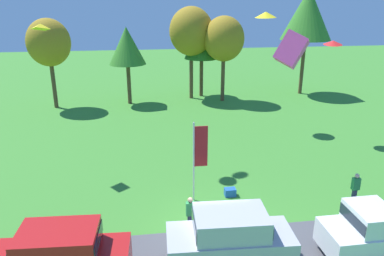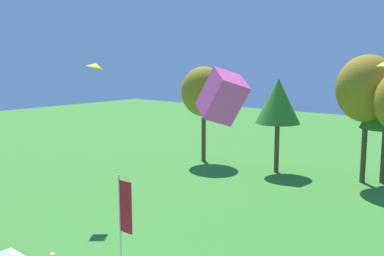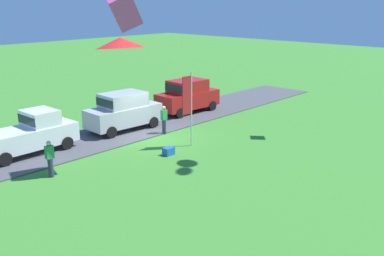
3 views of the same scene
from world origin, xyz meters
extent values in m
plane|color=#3D842D|center=(0.00, 0.00, 0.00)|extent=(120.00, 120.00, 0.00)
cube|color=red|center=(-5.65, -2.47, 1.92)|extent=(2.69, 1.90, 0.84)
cube|color=#19232D|center=(-5.65, -2.47, 1.92)|extent=(2.74, 1.87, 0.46)
cube|color=#B7B7BC|center=(0.26, -2.23, 0.95)|extent=(4.68, 2.12, 1.10)
cube|color=#B7B7BC|center=(0.26, -2.23, 1.92)|extent=(2.68, 1.88, 0.84)
cube|color=#19232D|center=(0.26, -2.23, 1.92)|extent=(2.73, 1.85, 0.46)
cylinder|color=black|center=(-1.26, -1.25, 0.40)|extent=(0.69, 0.27, 0.68)
cylinder|color=black|center=(1.86, -1.40, 0.40)|extent=(0.69, 0.27, 0.68)
cube|color=white|center=(5.59, -2.42, 1.80)|extent=(1.52, 1.78, 0.80)
cube|color=#19232D|center=(5.59, -2.42, 1.80)|extent=(1.55, 1.74, 0.44)
cylinder|color=black|center=(4.69, -1.52, 0.40)|extent=(0.68, 0.25, 0.68)
cylinder|color=#2D334C|center=(-0.88, 0.13, 0.44)|extent=(0.24, 0.24, 0.88)
cube|color=#2D8E47|center=(-0.88, 0.13, 1.18)|extent=(0.36, 0.22, 0.60)
sphere|color=tan|center=(-0.88, 0.13, 1.60)|extent=(0.22, 0.22, 0.22)
cylinder|color=#2D334C|center=(7.24, 1.23, 0.44)|extent=(0.24, 0.24, 0.88)
cube|color=#2D8E47|center=(7.24, 1.23, 1.18)|extent=(0.36, 0.22, 0.60)
sphere|color=beige|center=(7.24, 1.23, 1.60)|extent=(0.22, 0.22, 0.22)
cylinder|color=brown|center=(-10.44, 21.02, 2.08)|extent=(0.36, 0.36, 4.17)
ellipsoid|color=olive|center=(-10.44, 21.02, 5.85)|extent=(3.75, 3.75, 4.12)
cylinder|color=brown|center=(-3.77, 21.46, 1.87)|extent=(0.36, 0.36, 3.74)
cone|color=#387F28|center=(-3.77, 21.46, 5.42)|extent=(3.36, 3.36, 3.36)
cylinder|color=brown|center=(2.29, 22.67, 2.32)|extent=(0.36, 0.36, 4.63)
ellipsoid|color=olive|center=(2.29, 22.67, 6.51)|extent=(4.17, 4.17, 4.59)
cylinder|color=brown|center=(3.41, 23.38, 1.91)|extent=(0.36, 0.36, 3.82)
cone|color=#2D7023|center=(3.41, 23.38, 5.53)|extent=(3.43, 3.43, 3.43)
cylinder|color=brown|center=(5.16, 21.26, 2.10)|extent=(0.36, 0.36, 4.21)
ellipsoid|color=olive|center=(5.16, 21.26, 5.91)|extent=(3.79, 3.79, 4.17)
cylinder|color=brown|center=(13.85, 22.94, 2.76)|extent=(0.36, 0.36, 5.52)
cone|color=#387F28|center=(13.85, 22.94, 8.01)|extent=(4.97, 4.97, 4.97)
cylinder|color=silver|center=(-0.34, 2.83, 2.04)|extent=(0.08, 0.08, 4.09)
cube|color=red|center=(0.01, 2.83, 2.86)|extent=(0.64, 0.04, 2.04)
cube|color=blue|center=(1.56, 2.99, 0.20)|extent=(0.56, 0.40, 0.40)
cone|color=red|center=(10.03, 10.18, 6.73)|extent=(1.59, 1.60, 0.38)
cube|color=#EA4C9E|center=(4.24, 3.17, 7.29)|extent=(1.89, 1.43, 1.91)
pyramid|color=yellow|center=(-7.78, 7.82, 8.12)|extent=(0.92, 0.96, 0.46)
cone|color=yellow|center=(6.42, 13.52, 8.39)|extent=(2.17, 2.17, 0.48)
camera|label=1|loc=(-2.71, -13.44, 9.58)|focal=35.00mm
camera|label=2|loc=(12.44, -8.27, 8.41)|focal=42.00mm
camera|label=3|loc=(16.78, 18.73, 7.72)|focal=42.00mm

